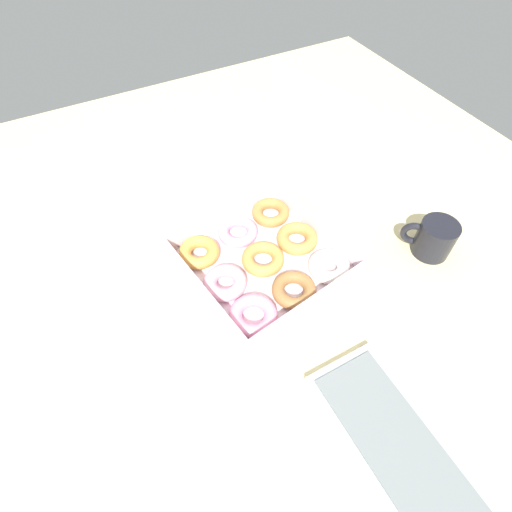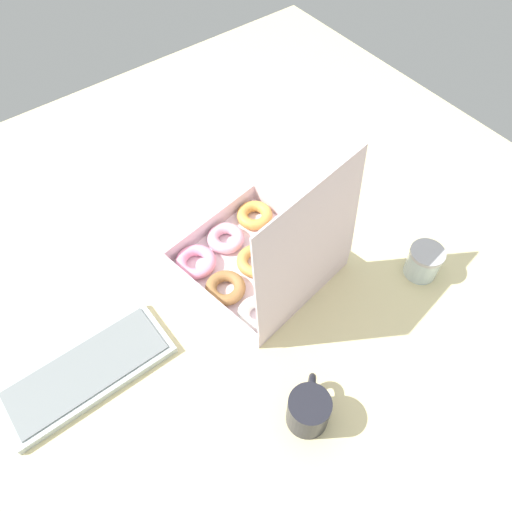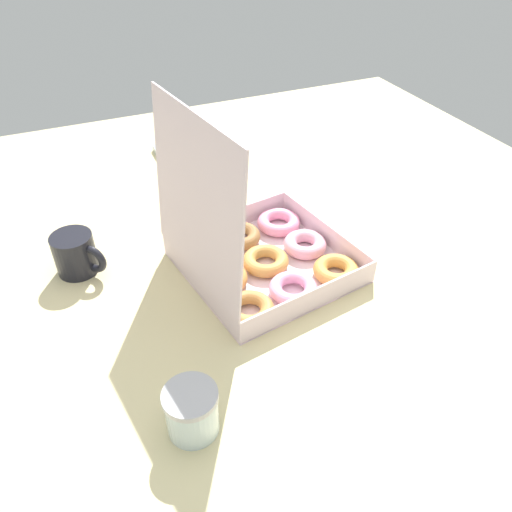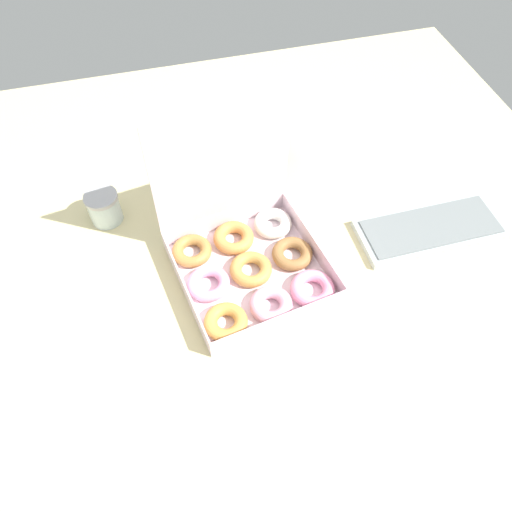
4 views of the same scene
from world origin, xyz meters
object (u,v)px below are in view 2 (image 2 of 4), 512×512
(donut_box, at_px, (261,260))
(glass_jar, at_px, (424,262))
(coffee_mug, at_px, (309,409))
(keyboard, at_px, (87,372))

(donut_box, relative_size, glass_jar, 4.54)
(coffee_mug, distance_m, glass_jar, 0.46)
(coffee_mug, bearing_deg, glass_jar, -167.09)
(keyboard, xyz_separation_m, glass_jar, (-0.76, 0.25, 0.03))
(donut_box, distance_m, keyboard, 0.46)
(donut_box, bearing_deg, keyboard, -1.02)
(donut_box, height_order, coffee_mug, donut_box)
(donut_box, bearing_deg, coffee_mug, 66.85)
(donut_box, distance_m, glass_jar, 0.39)
(glass_jar, bearing_deg, coffee_mug, 12.91)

